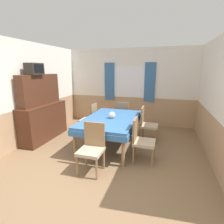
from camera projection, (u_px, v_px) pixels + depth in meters
name	position (u px, v px, depth m)	size (l,w,h in m)	color
ground_plane	(84.00, 186.00, 2.93)	(16.00, 16.00, 0.00)	#846647
wall_back	(130.00, 87.00, 6.06)	(4.79, 0.09, 2.60)	white
wall_left	(40.00, 91.00, 4.96)	(0.05, 4.09, 2.60)	white
wall_right	(215.00, 99.00, 3.70)	(0.05, 4.09, 2.60)	white
dining_table	(111.00, 122.00, 4.37)	(1.26, 2.01, 0.73)	#386BA8
chair_head_window	(122.00, 115.00, 5.52)	(0.44, 0.44, 0.93)	#93704C
chair_head_near	(92.00, 146.00, 3.28)	(0.44, 0.44, 0.93)	#93704C
chair_right_far	(147.00, 123.00, 4.70)	(0.44, 0.44, 0.93)	#93704C
chair_right_near	(141.00, 139.00, 3.63)	(0.44, 0.44, 0.93)	#93704C
chair_left_far	(90.00, 118.00, 5.17)	(0.44, 0.44, 0.93)	#93704C
sideboard	(43.00, 113.00, 4.78)	(0.46, 1.54, 1.78)	#4C2819
tv	(34.00, 69.00, 4.32)	(0.29, 0.41, 0.28)	#2D2823
vase	(112.00, 115.00, 4.29)	(0.16, 0.16, 0.16)	silver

